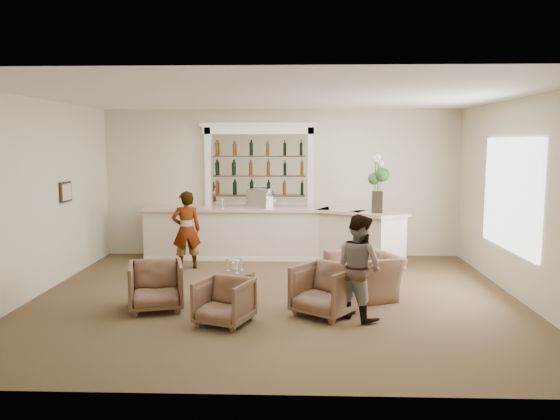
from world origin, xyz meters
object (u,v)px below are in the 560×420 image
object	(u,v)px
armchair_center	(224,302)
armchair_far	(364,275)
cocktail_table	(235,287)
espresso_machine	(259,198)
bar_counter	(274,234)
armchair_left	(156,286)
armchair_right	(325,290)
sommelier	(186,230)
guest	(359,267)
flower_vase	(378,180)

from	to	relation	value
armchair_center	armchair_far	size ratio (longest dim) A/B	0.64
cocktail_table	espresso_machine	world-z (taller)	espresso_machine
bar_counter	espresso_machine	distance (m)	0.84
armchair_left	armchair_far	world-z (taller)	armchair_left
armchair_left	bar_counter	bearing A→B (deg)	50.78
bar_counter	armchair_right	size ratio (longest dim) A/B	6.81
sommelier	guest	bearing A→B (deg)	117.35
armchair_right	guest	bearing A→B (deg)	21.59
bar_counter	armchair_left	size ratio (longest dim) A/B	6.95
sommelier	armchair_left	world-z (taller)	sommelier
cocktail_table	sommelier	xyz separation A→B (m)	(-1.26, 2.31, 0.55)
espresso_machine	armchair_far	bearing A→B (deg)	-36.68
sommelier	armchair_far	world-z (taller)	sommelier
bar_counter	armchair_center	bearing A→B (deg)	-96.64
cocktail_table	sommelier	bearing A→B (deg)	118.63
bar_counter	sommelier	size ratio (longest dim) A/B	3.58
armchair_far	armchair_right	bearing A→B (deg)	-57.30
flower_vase	armchair_far	bearing A→B (deg)	-103.12
bar_counter	sommelier	bearing A→B (deg)	-152.05
armchair_left	sommelier	bearing A→B (deg)	76.68
cocktail_table	armchair_far	size ratio (longest dim) A/B	0.57
armchair_right	bar_counter	bearing A→B (deg)	140.12
cocktail_table	armchair_center	distance (m)	1.10
armchair_far	flower_vase	distance (m)	2.66
bar_counter	armchair_far	bearing A→B (deg)	-60.14
armchair_left	armchair_right	world-z (taller)	armchair_right
armchair_far	espresso_machine	world-z (taller)	espresso_machine
bar_counter	cocktail_table	world-z (taller)	bar_counter
cocktail_table	armchair_center	bearing A→B (deg)	-91.49
cocktail_table	guest	xyz separation A→B (m)	(1.90, -0.76, 0.52)
armchair_center	armchair_right	xyz separation A→B (m)	(1.45, 0.46, 0.06)
armchair_center	flower_vase	size ratio (longest dim) A/B	0.61
cocktail_table	armchair_left	bearing A→B (deg)	-158.75
sommelier	flower_vase	world-z (taller)	flower_vase
sommelier	guest	size ratio (longest dim) A/B	1.04
bar_counter	guest	xyz separation A→B (m)	(1.43, -3.98, 0.20)
guest	armchair_center	bearing A→B (deg)	59.37
armchair_left	armchair_right	xyz separation A→B (m)	(2.60, -0.18, 0.01)
cocktail_table	sommelier	distance (m)	2.68
armchair_left	armchair_far	xyz separation A→B (m)	(3.29, 0.82, -0.01)
flower_vase	bar_counter	bearing A→B (deg)	162.42
sommelier	guest	distance (m)	4.40
sommelier	armchair_far	size ratio (longest dim) A/B	1.42
sommelier	armchair_center	size ratio (longest dim) A/B	2.22
armchair_right	flower_vase	size ratio (longest dim) A/B	0.71
bar_counter	flower_vase	world-z (taller)	flower_vase
sommelier	armchair_left	size ratio (longest dim) A/B	1.94
espresso_machine	flower_vase	size ratio (longest dim) A/B	0.40
cocktail_table	espresso_machine	distance (m)	3.47
espresso_machine	armchair_right	bearing A→B (deg)	-52.61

